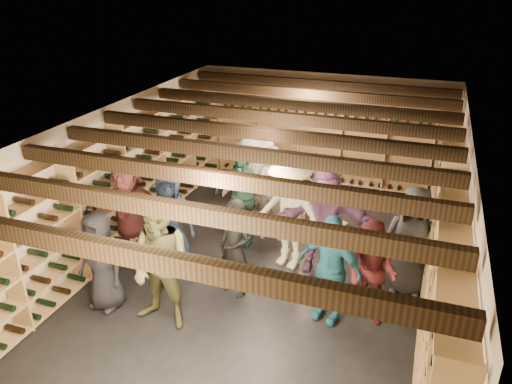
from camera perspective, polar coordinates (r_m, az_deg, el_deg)
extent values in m
plane|color=black|center=(8.17, 1.02, -8.61)|extent=(8.00, 8.00, 0.00)
cube|color=#C2B097|center=(11.21, 7.65, 7.30)|extent=(5.50, 0.02, 2.40)
cube|color=#C2B097|center=(8.77, -16.21, 1.62)|extent=(0.02, 8.00, 2.40)
cube|color=#C2B097|center=(7.30, 22.07, -4.00)|extent=(0.02, 8.00, 2.40)
cube|color=beige|center=(7.16, 1.16, 7.73)|extent=(5.50, 8.00, 0.01)
cube|color=black|center=(4.30, -13.89, -7.02)|extent=(5.40, 0.12, 0.18)
cube|color=black|center=(4.95, -8.51, -2.15)|extent=(5.40, 0.12, 0.18)
cube|color=black|center=(5.66, -4.46, 1.56)|extent=(5.40, 0.12, 0.18)
cube|color=black|center=(6.42, -1.33, 4.42)|extent=(5.40, 0.12, 0.18)
cube|color=black|center=(7.20, 1.15, 6.66)|extent=(5.40, 0.12, 0.18)
cube|color=black|center=(8.00, 3.16, 8.45)|extent=(5.40, 0.12, 0.18)
cube|color=black|center=(8.81, 4.81, 9.90)|extent=(5.40, 0.12, 0.18)
cube|color=black|center=(9.64, 6.19, 11.10)|extent=(5.40, 0.12, 0.18)
cube|color=black|center=(10.47, 7.37, 12.10)|extent=(5.40, 0.12, 0.18)
cube|color=#A47B50|center=(8.72, -15.15, 0.72)|extent=(0.32, 7.50, 2.15)
cube|color=#A47B50|center=(7.34, 20.53, -4.67)|extent=(0.32, 7.50, 2.15)
cube|color=#A47B50|center=(11.09, 7.42, 6.44)|extent=(4.70, 0.30, 2.15)
cube|color=tan|center=(10.33, -0.43, -0.62)|extent=(0.56, 0.43, 0.17)
cube|color=tan|center=(10.26, -0.43, 0.24)|extent=(0.56, 0.43, 0.17)
cube|color=tan|center=(10.19, -0.43, 1.11)|extent=(0.56, 0.43, 0.17)
cube|color=tan|center=(10.13, -0.44, 2.00)|extent=(0.56, 0.43, 0.17)
cube|color=tan|center=(10.06, -0.44, 2.89)|extent=(0.56, 0.43, 0.17)
cube|color=tan|center=(9.05, 8.60, -4.78)|extent=(0.59, 0.49, 0.17)
cube|color=tan|center=(8.96, 8.67, -3.83)|extent=(0.59, 0.49, 0.17)
cube|color=tan|center=(9.72, 4.29, -2.38)|extent=(0.52, 0.37, 0.17)
imported|color=black|center=(7.26, -17.29, -7.57)|extent=(0.78, 0.57, 1.48)
imported|color=black|center=(7.22, -2.43, -6.46)|extent=(0.65, 0.54, 1.51)
imported|color=brown|center=(6.63, -10.72, -8.30)|extent=(0.95, 0.78, 1.83)
imported|color=beige|center=(7.81, 3.78, -2.45)|extent=(1.36, 1.03, 1.87)
imported|color=#236D86|center=(6.77, 8.43, -8.61)|extent=(1.00, 0.64, 1.58)
imported|color=brown|center=(8.28, -14.29, -1.95)|extent=(1.70, 0.73, 1.77)
imported|color=#22334B|center=(8.04, -9.87, -2.94)|extent=(0.92, 0.77, 1.61)
imported|color=gray|center=(8.64, 1.94, -0.26)|extent=(0.68, 0.51, 1.70)
imported|color=#4C181B|center=(6.86, 13.05, -8.98)|extent=(0.88, 0.78, 1.50)
imported|color=beige|center=(9.01, -0.18, 1.35)|extent=(1.30, 0.90, 1.85)
imported|color=#285141|center=(8.49, -1.67, -0.61)|extent=(1.04, 0.50, 1.73)
imported|color=#824E81|center=(7.82, 7.78, -3.18)|extent=(1.67, 0.97, 1.72)
imported|color=#303034|center=(7.55, 17.34, -5.40)|extent=(0.86, 0.59, 1.68)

